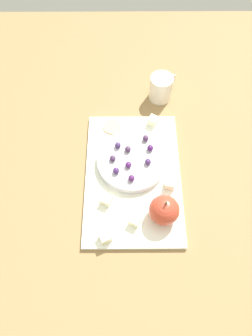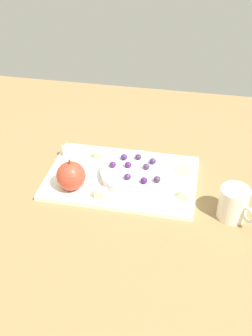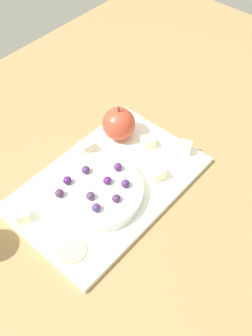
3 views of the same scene
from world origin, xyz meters
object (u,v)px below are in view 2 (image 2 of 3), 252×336
Objects in this scene: cheese_cube_0 at (100,154)px; grape_2 at (124,157)px; cheese_cube_1 at (185,195)px; cracker_0 at (183,169)px; cheese_cube_4 at (101,193)px; grape_7 at (153,161)px; grape_0 at (113,164)px; cheese_cube_2 at (67,151)px; serving_dish at (136,173)px; grape_5 at (128,165)px; grape_8 at (144,180)px; grape_4 at (138,157)px; grape_6 at (157,179)px; platter at (122,178)px; cheese_cube_3 at (73,167)px; cup at (234,204)px; grape_3 at (128,177)px; apple_whole at (71,176)px.

grape_2 is (7.25, -2.40, 1.76)cm from cheese_cube_0.
cheese_cube_1 is 11.75cm from cracker_0.
cheese_cube_0 is 7.84cm from grape_2.
grape_2 is (2.94, 13.72, 1.76)cm from cheese_cube_4.
cheese_cube_0 is at bearing 152.47° from cheese_cube_1.
cracker_0 is 8.72cm from grape_7.
grape_2 is (-17.13, 10.31, 1.76)cm from cheese_cube_1.
cheese_cube_1 is at bearing -31.05° from grape_2.
grape_0 is (-17.95, -5.20, 2.79)cm from cracker_0.
cheese_cube_4 is 1.42× the size of grape_0.
serving_dish is at bearing -17.28° from cheese_cube_2.
grape_0 and grape_5 have the same top height.
grape_8 is at bearing -29.58° from grape_0.
grape_4 is 10.76cm from grape_6.
cracker_0 reaches higher than platter.
grape_8 reaches higher than grape_4.
cheese_cube_3 reaches higher than platter.
cheese_cube_0 is 1.00× the size of cheese_cube_3.
cup is at bearing -11.02° from grape_8.
grape_0 is 1.00× the size of grape_2.
grape_3 reaches higher than cheese_cube_4.
grape_5 is at bearing 159.15° from serving_dish.
apple_whole is 21.69cm from grape_7.
grape_4 is at bearing 57.29° from platter.
cup is (18.31, -5.28, -0.23)cm from grape_6.
cup is at bearing -49.35° from cracker_0.
serving_dish is 10.53× the size of grape_5.
cheese_cube_1 is 1.00× the size of cheese_cube_4.
grape_2 is at bearing 77.89° from cheese_cube_4.
grape_2 and grape_6 have the same top height.
grape_0 is 31.73cm from cup.
grape_2 is at bearing -165.59° from grape_4.
cheese_cube_1 and cheese_cube_3 have the same top height.
grape_7 is (9.86, 3.51, -0.00)cm from grape_0.
grape_5 and grape_8 have the same top height.
grape_0 reaches higher than serving_dish.
cracker_0 is 2.92× the size of grape_3.
grape_8 is (17.73, 2.49, -0.64)cm from apple_whole.
grape_3 and grape_6 have the same top height.
grape_5 is at bearing 155.09° from cheese_cube_1.
apple_whole is 0.87× the size of cup.
grape_4 is 1.00× the size of grape_5.
grape_2 is (16.68, -2.41, 1.76)cm from cheese_cube_2.
serving_dish is 21.66cm from cheese_cube_2.
grape_6 is at bearing -73.69° from grape_7.
grape_0 is 1.00× the size of grape_7.
grape_2 reaches higher than cheese_cube_1.
grape_5 is (-0.83, 5.03, -0.01)cm from grape_3.
cheese_cube_3 is at bearing 168.24° from cup.
cheese_cube_2 is at bearing 151.14° from grape_3.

